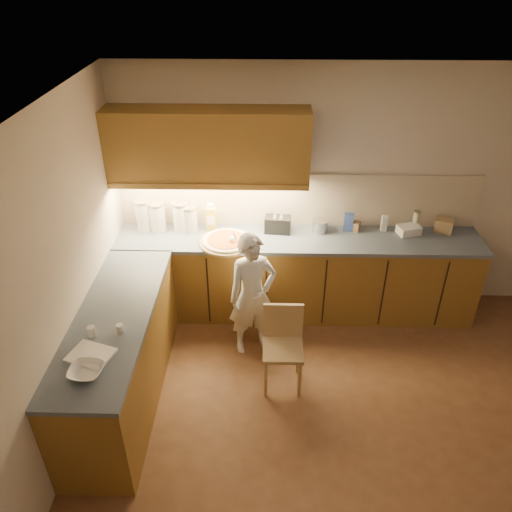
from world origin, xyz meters
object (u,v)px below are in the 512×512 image
pizza_on_board (227,241)px  oil_jug (211,218)px  child (252,295)px  toaster (278,224)px  wooden_chair (283,341)px

pizza_on_board → oil_jug: (-0.18, 0.28, 0.11)m
pizza_on_board → child: child is taller
pizza_on_board → oil_jug: size_ratio=1.83×
toaster → oil_jug: bearing=-176.6°
child → pizza_on_board: bearing=98.7°
child → oil_jug: child is taller
wooden_chair → oil_jug: oil_jug is taller
wooden_chair → toaster: bearing=92.2°
pizza_on_board → oil_jug: oil_jug is taller
oil_jug → toaster: bearing=-2.0°
oil_jug → toaster: (0.70, -0.02, -0.05)m
child → toaster: size_ratio=4.60×
child → toaster: (0.24, 0.76, 0.36)m
child → oil_jug: (-0.46, 0.78, 0.41)m
child → toaster: 0.87m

